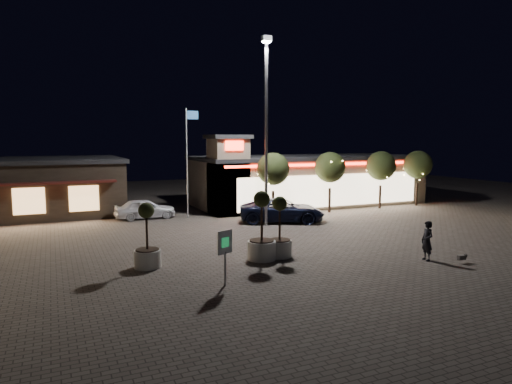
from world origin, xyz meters
name	(u,v)px	position (x,y,z in m)	size (l,w,h in m)	color
ground	(299,256)	(0.00, 0.00, 0.00)	(90.00, 90.00, 0.00)	#61574E
retail_building	(304,179)	(9.51, 15.82, 2.21)	(20.40, 8.40, 6.10)	gray
restaurant_building	(9,187)	(-14.00, 19.97, 2.16)	(16.40, 11.00, 4.30)	#382D23
floodlight_pole	(266,120)	(2.00, 8.00, 7.02)	(0.60, 0.40, 12.38)	gray
flagpole	(188,153)	(-1.90, 13.00, 4.74)	(0.95, 0.10, 8.00)	white
string_tree_a	(273,169)	(4.00, 11.00, 3.56)	(2.42, 2.42, 4.79)	#332319
string_tree_b	(330,167)	(9.00, 11.00, 3.56)	(2.42, 2.42, 4.79)	#332319
string_tree_c	(381,166)	(14.00, 11.00, 3.56)	(2.42, 2.42, 4.79)	#332319
string_tree_d	(418,165)	(18.00, 11.00, 3.56)	(2.42, 2.42, 4.79)	#332319
pickup_truck	(282,210)	(3.59, 8.72, 0.82)	(2.72, 5.89, 1.64)	black
white_sedan	(145,209)	(-4.92, 14.00, 0.74)	(1.74, 4.32, 1.47)	white
pedestrian	(427,241)	(5.18, -3.20, 0.95)	(0.70, 0.46, 1.91)	black
dog	(463,257)	(6.40, -4.24, 0.29)	(0.54, 0.20, 0.29)	#59514C
planter_left	(147,248)	(-7.24, 1.03, 0.91)	(1.20, 1.20, 2.96)	silver
planter_mid	(262,238)	(-1.95, 0.18, 1.03)	(1.36, 1.36, 3.33)	silver
planter_right	(280,238)	(-0.93, 0.30, 0.93)	(1.22, 1.22, 3.01)	silver
valet_sign	(225,247)	(-4.88, -2.67, 1.53)	(0.69, 0.35, 2.19)	gray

